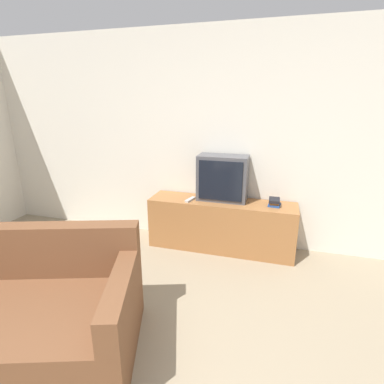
# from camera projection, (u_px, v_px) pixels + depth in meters

# --- Properties ---
(wall_back) EXTENTS (9.00, 0.06, 2.60)m
(wall_back) POSITION_uv_depth(u_px,v_px,m) (208.00, 140.00, 3.69)
(wall_back) COLOR silver
(wall_back) RESTS_ON ground_plane
(tv_stand) EXTENTS (1.76, 0.43, 0.62)m
(tv_stand) POSITION_uv_depth(u_px,v_px,m) (221.00, 225.00, 3.68)
(tv_stand) COLOR #9E6638
(tv_stand) RESTS_ON ground_plane
(television) EXTENTS (0.59, 0.30, 0.54)m
(television) POSITION_uv_depth(u_px,v_px,m) (223.00, 178.00, 3.57)
(television) COLOR #4C4C51
(television) RESTS_ON tv_stand
(couch) EXTENTS (2.13, 1.53, 0.85)m
(couch) POSITION_uv_depth(u_px,v_px,m) (1.00, 318.00, 2.16)
(couch) COLOR brown
(couch) RESTS_ON ground_plane
(book_stack) EXTENTS (0.15, 0.18, 0.08)m
(book_stack) POSITION_uv_depth(u_px,v_px,m) (274.00, 202.00, 3.44)
(book_stack) COLOR #23478E
(book_stack) RESTS_ON tv_stand
(remote_on_stand) EXTENTS (0.09, 0.19, 0.02)m
(remote_on_stand) POSITION_uv_depth(u_px,v_px,m) (190.00, 199.00, 3.61)
(remote_on_stand) COLOR #B7B7B7
(remote_on_stand) RESTS_ON tv_stand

